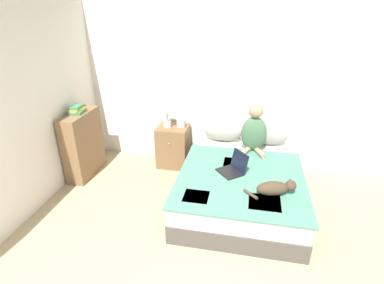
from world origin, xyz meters
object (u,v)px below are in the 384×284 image
Objects in this scene: nightstand at (173,146)px; table_lamp at (167,107)px; pillow_far at (268,135)px; tissue_box at (181,123)px; pillow_near at (223,132)px; bookshelf at (83,144)px; cat_tabby at (275,188)px; book_stack_top at (77,110)px; person_sitting at (254,131)px; laptop_open at (233,168)px; bed at (241,185)px.

table_lamp is (-0.08, -0.01, 0.64)m from nightstand.
pillow_far is 1.47m from nightstand.
table_lamp reaches higher than tissue_box.
pillow_near is at bearing 3.58° from tissue_box.
tissue_box is 0.14× the size of bookshelf.
cat_tabby is at bearing -40.19° from nightstand.
book_stack_top is (-1.36, -0.59, 0.32)m from tissue_box.
nightstand is at bearing 4.98° from table_lamp.
pillow_near is 0.55m from person_sitting.
bookshelf is at bearing -156.82° from tissue_box.
person_sitting is 1.08× the size of nightstand.
nightstand is (-1.00, 0.86, -0.19)m from laptop_open.
pillow_near is 0.94m from table_lamp.
bookshelf is (-2.01, -0.62, -0.11)m from pillow_near.
tissue_box reaches higher than laptop_open.
pillow_far reaches higher than laptop_open.
laptop_open is at bearing -76.52° from pillow_near.
book_stack_top is at bearing -156.73° from tissue_box.
bookshelf reaches higher than bed.
nightstand is at bearing 171.34° from person_sitting.
pillow_near is 1.02× the size of cat_tabby.
person_sitting is at bearing 8.20° from bookshelf.
table_lamp is 1.80× the size of book_stack_top.
nightstand is 0.66× the size of bookshelf.
cat_tabby is at bearing -14.70° from book_stack_top.
nightstand is 1.36m from bookshelf.
bed is 4.81× the size of laptop_open.
bed is at bearing -32.82° from table_lamp.
pillow_far is 1.57m from table_lamp.
pillow_near reaches higher than laptop_open.
table_lamp is at bearing -174.09° from pillow_near.
cat_tabby is (0.72, -1.34, -0.05)m from pillow_near.
laptop_open is (-0.44, -0.94, -0.09)m from pillow_far.
laptop_open is 1.27m from tissue_box.
book_stack_top is at bearing -162.68° from pillow_near.
laptop_open reaches higher than cat_tabby.
table_lamp reaches higher than nightstand.
tissue_box is 1.52m from book_stack_top.
tissue_box is at bearing 23.27° from book_stack_top.
cat_tabby is at bearing -88.00° from pillow_far.
laptop_open is 0.94× the size of table_lamp.
pillow_far is at bearing 51.36° from person_sitting.
book_stack_top is at bearing -104.96° from bookshelf.
pillow_near is 0.66m from tissue_box.
nightstand is at bearing -170.05° from laptop_open.
person_sitting is (-0.21, -0.27, 0.17)m from pillow_far.
bed is at bearing 87.80° from laptop_open.
book_stack_top is at bearing -171.74° from person_sitting.
book_stack_top is at bearing -156.16° from nightstand.
bed is at bearing -101.51° from person_sitting.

